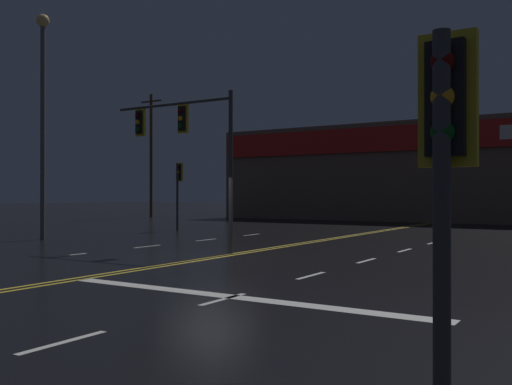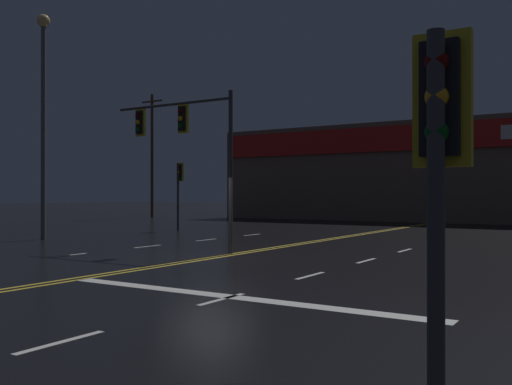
# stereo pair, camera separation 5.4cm
# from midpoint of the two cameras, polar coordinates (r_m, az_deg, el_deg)

# --- Properties ---
(ground_plane) EXTENTS (200.00, 200.00, 0.00)m
(ground_plane) POSITION_cam_midpoint_polar(r_m,az_deg,el_deg) (17.50, -4.43, -6.54)
(ground_plane) COLOR black
(road_markings) EXTENTS (12.72, 60.00, 0.01)m
(road_markings) POSITION_cam_midpoint_polar(r_m,az_deg,el_deg) (16.40, -4.20, -6.95)
(road_markings) COLOR gold
(road_markings) RESTS_ON ground
(traffic_signal_median) EXTENTS (5.05, 0.36, 5.34)m
(traffic_signal_median) POSITION_cam_midpoint_polar(r_m,az_deg,el_deg) (19.96, -7.41, 6.00)
(traffic_signal_median) COLOR #38383D
(traffic_signal_median) RESTS_ON ground
(traffic_signal_corner_northwest) EXTENTS (0.42, 0.36, 3.63)m
(traffic_signal_corner_northwest) POSITION_cam_midpoint_polar(r_m,az_deg,el_deg) (30.77, -7.64, 1.18)
(traffic_signal_corner_northwest) COLOR #38383D
(traffic_signal_corner_northwest) RESTS_ON ground
(traffic_signal_corner_southeast) EXTENTS (0.42, 0.36, 3.12)m
(traffic_signal_corner_southeast) POSITION_cam_midpoint_polar(r_m,az_deg,el_deg) (4.36, 18.24, 4.48)
(traffic_signal_corner_southeast) COLOR #38383D
(traffic_signal_corner_southeast) RESTS_ON ground
(streetlight_median_approach) EXTENTS (0.56, 0.56, 9.69)m
(streetlight_median_approach) POSITION_cam_midpoint_polar(r_m,az_deg,el_deg) (26.47, -20.45, 9.01)
(streetlight_median_approach) COLOR #59595E
(streetlight_median_approach) RESTS_ON ground
(building_backdrop) EXTENTS (33.86, 10.23, 7.10)m
(building_backdrop) POSITION_cam_midpoint_polar(r_m,az_deg,el_deg) (45.07, 18.90, 1.88)
(building_backdrop) COLOR brown
(building_backdrop) RESTS_ON ground
(utility_pole_row) EXTENTS (48.25, 0.26, 12.37)m
(utility_pole_row) POSITION_cam_midpoint_polar(r_m,az_deg,el_deg) (37.49, 19.11, 5.96)
(utility_pole_row) COLOR #4C3828
(utility_pole_row) RESTS_ON ground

